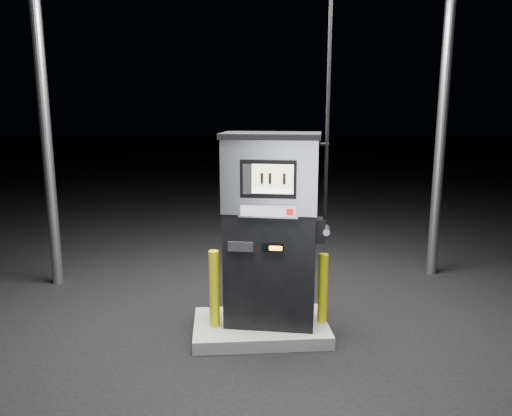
{
  "coord_description": "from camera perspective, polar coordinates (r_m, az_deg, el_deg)",
  "views": [
    {
      "loc": [
        -0.49,
        -5.61,
        2.71
      ],
      "look_at": [
        -0.06,
        0.0,
        1.56
      ],
      "focal_mm": 35.0,
      "sensor_mm": 36.0,
      "label": 1
    }
  ],
  "objects": [
    {
      "name": "ground",
      "position": [
        6.25,
        0.53,
        -14.13
      ],
      "size": [
        80.0,
        80.0,
        0.0
      ],
      "primitive_type": "plane",
      "color": "black",
      "rests_on": "ground"
    },
    {
      "name": "bollard_left",
      "position": [
        5.93,
        -4.78,
        -9.2
      ],
      "size": [
        0.15,
        0.15,
        0.92
      ],
      "primitive_type": "cylinder",
      "rotation": [
        0.0,
        0.0,
        -0.27
      ],
      "color": "#C6C40B",
      "rests_on": "pump_island"
    },
    {
      "name": "bollard_right",
      "position": [
        6.07,
        7.64,
        -9.1
      ],
      "size": [
        0.14,
        0.14,
        0.85
      ],
      "primitive_type": "cylinder",
      "rotation": [
        0.0,
        0.0,
        0.25
      ],
      "color": "#C6C40B",
      "rests_on": "pump_island"
    },
    {
      "name": "fuel_dispenser",
      "position": [
        5.83,
        1.75,
        -2.28
      ],
      "size": [
        1.31,
        0.89,
        4.7
      ],
      "rotation": [
        0.0,
        0.0,
        -0.21
      ],
      "color": "black",
      "rests_on": "pump_island"
    },
    {
      "name": "pump_island",
      "position": [
        6.21,
        0.53,
        -13.51
      ],
      "size": [
        1.6,
        1.0,
        0.15
      ],
      "primitive_type": "cube",
      "color": "slate",
      "rests_on": "ground"
    }
  ]
}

